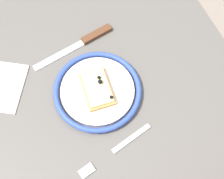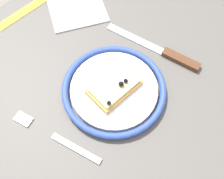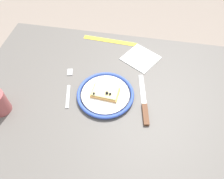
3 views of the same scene
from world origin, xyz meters
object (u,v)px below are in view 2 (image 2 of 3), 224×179
Objects in this scene: knife at (168,54)px; napkin at (77,8)px; dining_table at (114,108)px; pizza_slice_near at (114,87)px; plate at (114,90)px; fork at (56,137)px; measuring_tape at (5,24)px.

knife is 0.26m from napkin.
knife is at bearing -10.35° from dining_table.
pizza_slice_near reaches higher than napkin.
plate is 0.93× the size of knife.
pizza_slice_near is 0.56× the size of fork.
fork is 1.45× the size of napkin.
dining_table is at bearing -6.15° from fork.
fork is at bearing -141.32° from napkin.
dining_table is 4.16× the size of measuring_tape.
fork is (-0.15, 0.02, -0.02)m from pizza_slice_near.
measuring_tape is at bearing 97.11° from plate.
dining_table is at bearing 169.65° from knife.
measuring_tape is 1.89× the size of napkin.
knife is 0.31m from fork.
pizza_slice_near is 0.46× the size of knife.
knife is 1.74× the size of napkin.
pizza_slice_near reaches higher than fork.
knife is at bearing -9.67° from plate.
knife is at bearing -8.26° from fork.
plate is at bearing 170.33° from knife.
plate reaches higher than knife.
napkin is at bearing 63.60° from pizza_slice_near.
dining_table is at bearing -116.29° from napkin.
plate is 1.62× the size of napkin.
pizza_slice_near is 0.26m from napkin.
measuring_tape is (-0.20, 0.36, -0.00)m from knife.
plate is 2.02× the size of pizza_slice_near.
measuring_tape is (-0.04, 0.33, 0.09)m from dining_table.
measuring_tape reaches higher than dining_table.
plate is 0.01m from pizza_slice_near.
pizza_slice_near reaches higher than plate.
fork and napkin have the same top height.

